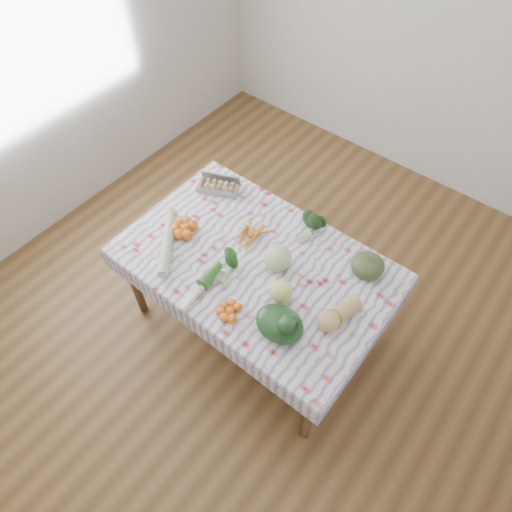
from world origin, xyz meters
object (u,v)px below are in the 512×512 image
Objects in this scene: butternut_squash at (339,313)px; grapefruit at (281,291)px; egg_carton at (217,188)px; kabocha_squash at (368,265)px; dining_table at (256,270)px; cabbage at (278,258)px.

grapefruit reaches higher than butternut_squash.
butternut_squash reaches higher than egg_carton.
kabocha_squash reaches higher than butternut_squash.
dining_table is 0.68m from kabocha_squash.
cabbage is (-0.44, -0.30, 0.02)m from kabocha_squash.
cabbage reaches higher than butternut_squash.
grapefruit is at bearing -122.08° from kabocha_squash.
cabbage reaches higher than egg_carton.
egg_carton reaches higher than dining_table.
butternut_squash is 0.34m from grapefruit.
cabbage is 0.22m from grapefruit.
butternut_squash is (0.04, -0.38, -0.00)m from kabocha_squash.
egg_carton is at bearing 152.15° from dining_table.
grapefruit is at bearing -48.04° from cabbage.
butternut_squash is at bearing 14.62° from grapefruit.
egg_carton is 0.76m from cabbage.
cabbage reaches higher than kabocha_squash.
grapefruit is (0.86, -0.42, 0.03)m from egg_carton.
egg_carton is (-0.59, 0.31, 0.12)m from dining_table.
dining_table is at bearing 157.27° from grapefruit.
kabocha_squash is 0.54m from cabbage.
grapefruit is at bearing -22.73° from dining_table.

